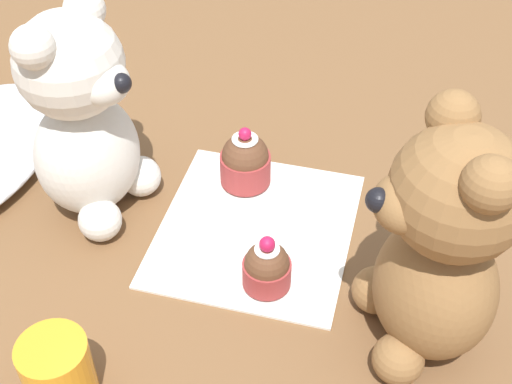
{
  "coord_description": "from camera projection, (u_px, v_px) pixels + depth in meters",
  "views": [
    {
      "loc": [
        -0.52,
        -0.14,
        0.56
      ],
      "look_at": [
        0.0,
        0.0,
        0.06
      ],
      "focal_mm": 50.0,
      "sensor_mm": 36.0,
      "label": 1
    }
  ],
  "objects": [
    {
      "name": "juice_glass",
      "position": [
        58.0,
        373.0,
        0.6
      ],
      "size": [
        0.06,
        0.06,
        0.07
      ],
      "primitive_type": "cylinder",
      "color": "orange",
      "rests_on": "ground_plane"
    },
    {
      "name": "ground_plane",
      "position": [
        256.0,
        230.0,
        0.77
      ],
      "size": [
        4.0,
        4.0,
        0.0
      ],
      "primitive_type": "plane",
      "color": "brown"
    },
    {
      "name": "teddy_bear_tan",
      "position": [
        441.0,
        247.0,
        0.59
      ],
      "size": [
        0.15,
        0.14,
        0.25
      ],
      "rotation": [
        0.0,
        0.0,
        3.52
      ],
      "color": "olive",
      "rests_on": "ground_plane"
    },
    {
      "name": "cupcake_near_tan_bear",
      "position": [
        267.0,
        267.0,
        0.7
      ],
      "size": [
        0.05,
        0.05,
        0.06
      ],
      "color": "#993333",
      "rests_on": "knitted_placemat"
    },
    {
      "name": "teddy_bear_cream",
      "position": [
        82.0,
        121.0,
        0.73
      ],
      "size": [
        0.14,
        0.13,
        0.24
      ],
      "rotation": [
        0.0,
        0.0,
        -0.21
      ],
      "color": "silver",
      "rests_on": "ground_plane"
    },
    {
      "name": "cupcake_near_cream_bear",
      "position": [
        245.0,
        161.0,
        0.81
      ],
      "size": [
        0.06,
        0.06,
        0.07
      ],
      "color": "#993333",
      "rests_on": "knitted_placemat"
    },
    {
      "name": "knitted_placemat",
      "position": [
        256.0,
        228.0,
        0.77
      ],
      "size": [
        0.22,
        0.2,
        0.01
      ],
      "primitive_type": "cube",
      "color": "silver",
      "rests_on": "ground_plane"
    }
  ]
}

